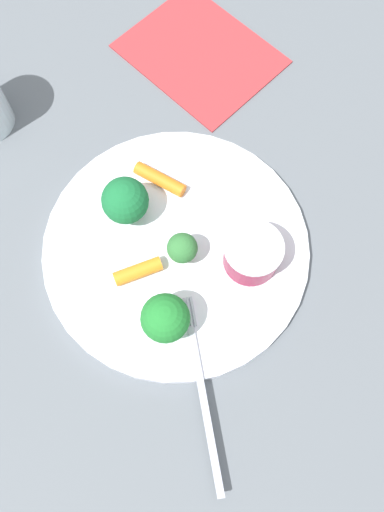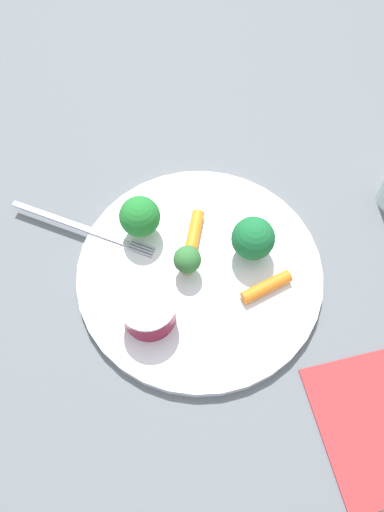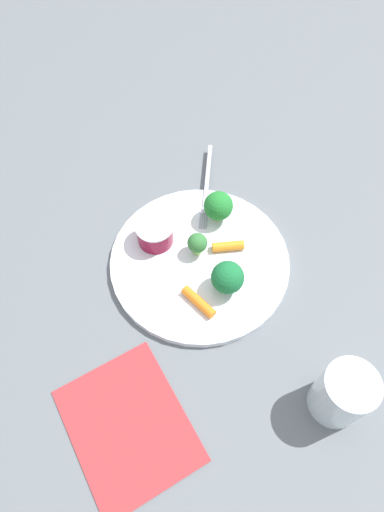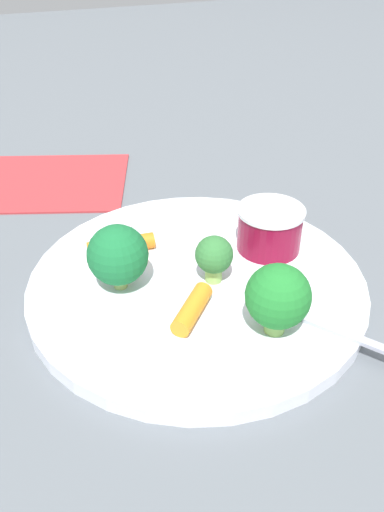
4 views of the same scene
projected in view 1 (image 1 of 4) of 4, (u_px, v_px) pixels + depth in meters
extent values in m
plane|color=slate|center=(176.00, 250.00, 0.52)|extent=(2.40, 2.40, 0.00)
cylinder|color=white|center=(176.00, 248.00, 0.51)|extent=(0.26, 0.26, 0.01)
cylinder|color=maroon|center=(252.00, 255.00, 0.48)|extent=(0.05, 0.05, 0.03)
cylinder|color=silver|center=(254.00, 247.00, 0.47)|extent=(0.06, 0.06, 0.00)
cylinder|color=#84B057|center=(167.00, 324.00, 0.47)|extent=(0.01, 0.01, 0.01)
sphere|color=#217A2E|center=(165.00, 318.00, 0.45)|extent=(0.04, 0.04, 0.04)
cylinder|color=#96B55F|center=(128.00, 211.00, 0.51)|extent=(0.01, 0.01, 0.01)
sphere|color=#196935|center=(125.00, 201.00, 0.49)|extent=(0.05, 0.05, 0.05)
cylinder|color=#96C35F|center=(183.00, 254.00, 0.50)|extent=(0.01, 0.01, 0.01)
sphere|color=#327236|center=(182.00, 248.00, 0.48)|extent=(0.03, 0.03, 0.03)
cylinder|color=orange|center=(138.00, 271.00, 0.49)|extent=(0.04, 0.04, 0.01)
cylinder|color=orange|center=(160.00, 179.00, 0.52)|extent=(0.06, 0.02, 0.01)
cube|color=#ABAEC0|center=(205.00, 408.00, 0.45)|extent=(0.09, 0.12, 0.00)
cube|color=#ABAEC0|center=(182.00, 313.00, 0.48)|extent=(0.02, 0.02, 0.00)
cube|color=#ABAEC0|center=(186.00, 313.00, 0.48)|extent=(0.02, 0.02, 0.00)
cube|color=#ABAEC0|center=(190.00, 312.00, 0.48)|extent=(0.02, 0.02, 0.00)
cube|color=#ABAEC0|center=(193.00, 311.00, 0.48)|extent=(0.02, 0.02, 0.00)
cube|color=#AF3034|center=(200.00, 53.00, 0.60)|extent=(0.20, 0.18, 0.00)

